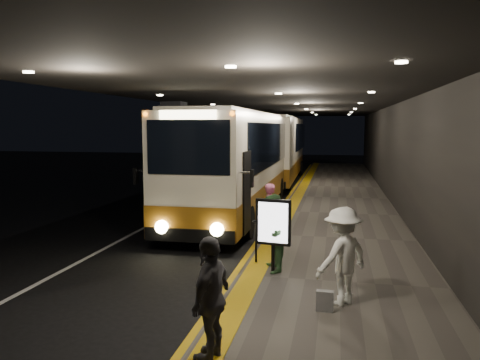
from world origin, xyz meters
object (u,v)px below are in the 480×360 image
(coach_main, at_px, (237,167))
(stanchion_post, at_px, (256,242))
(passenger_waiting_white, at_px, (342,256))
(info_sign, at_px, (273,224))
(passenger_boarding, at_px, (271,212))
(passenger_waiting_grey, at_px, (211,298))
(coach_second, at_px, (277,152))
(passenger_waiting_green, at_px, (272,233))
(bag_polka, at_px, (325,301))

(coach_main, height_order, stanchion_post, coach_main)
(passenger_waiting_white, xyz_separation_m, info_sign, (-1.51, 1.56, 0.23))
(passenger_boarding, relative_size, passenger_waiting_grey, 0.94)
(coach_second, distance_m, info_sign, 18.99)
(passenger_waiting_grey, xyz_separation_m, info_sign, (0.33, 4.08, 0.25))
(passenger_waiting_green, height_order, passenger_waiting_grey, passenger_waiting_grey)
(coach_main, height_order, passenger_waiting_white, coach_main)
(passenger_waiting_grey, relative_size, bag_polka, 4.79)
(passenger_waiting_white, height_order, passenger_waiting_grey, passenger_waiting_white)
(info_sign, bearing_deg, passenger_boarding, 107.68)
(coach_main, relative_size, passenger_waiting_grey, 6.97)
(passenger_boarding, bearing_deg, coach_main, 6.19)
(coach_main, bearing_deg, passenger_waiting_white, -66.65)
(coach_main, bearing_deg, coach_second, 89.37)
(passenger_waiting_grey, xyz_separation_m, bag_polka, (1.55, 2.10, -0.71))
(passenger_waiting_green, bearing_deg, passenger_boarding, 174.46)
(passenger_waiting_grey, bearing_deg, info_sign, -175.06)
(passenger_waiting_white, bearing_deg, stanchion_post, -94.00)
(coach_second, distance_m, passenger_waiting_grey, 23.02)
(info_sign, bearing_deg, passenger_waiting_green, 114.06)
(bag_polka, distance_m, stanchion_post, 3.26)
(passenger_waiting_green, xyz_separation_m, passenger_waiting_grey, (-0.30, -4.22, 0.01))
(coach_second, bearing_deg, coach_main, -91.84)
(passenger_waiting_green, xyz_separation_m, stanchion_post, (-0.48, 0.62, -0.38))
(coach_main, distance_m, passenger_waiting_grey, 11.93)
(passenger_waiting_green, height_order, stanchion_post, passenger_waiting_green)
(passenger_boarding, relative_size, info_sign, 0.99)
(bag_polka, distance_m, info_sign, 2.51)
(passenger_boarding, bearing_deg, passenger_waiting_grey, 163.88)
(passenger_waiting_white, distance_m, bag_polka, 0.90)
(coach_second, height_order, passenger_waiting_green, coach_second)
(passenger_waiting_white, relative_size, info_sign, 1.08)
(passenger_waiting_white, distance_m, stanchion_post, 3.10)
(passenger_waiting_grey, xyz_separation_m, stanchion_post, (-0.18, 4.84, -0.38))
(coach_main, relative_size, passenger_boarding, 7.43)
(stanchion_post, bearing_deg, passenger_waiting_grey, -87.86)
(passenger_waiting_green, distance_m, passenger_waiting_grey, 4.23)
(coach_second, xyz_separation_m, passenger_waiting_green, (2.29, -18.69, -0.85))
(passenger_waiting_green, relative_size, passenger_waiting_grey, 0.99)
(coach_second, bearing_deg, passenger_waiting_green, -84.21)
(coach_second, xyz_separation_m, passenger_waiting_grey, (1.99, -22.91, -0.84))
(passenger_waiting_green, bearing_deg, info_sign, 1.16)
(coach_second, bearing_deg, info_sign, -84.15)
(bag_polka, bearing_deg, stanchion_post, 122.26)
(coach_second, relative_size, passenger_boarding, 7.46)
(coach_second, xyz_separation_m, stanchion_post, (1.81, -18.08, -1.23))
(coach_second, height_order, stanchion_post, coach_second)
(coach_main, height_order, passenger_waiting_grey, coach_main)
(passenger_boarding, height_order, passenger_waiting_white, passenger_waiting_white)
(coach_main, xyz_separation_m, passenger_waiting_white, (3.96, -9.19, -0.80))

